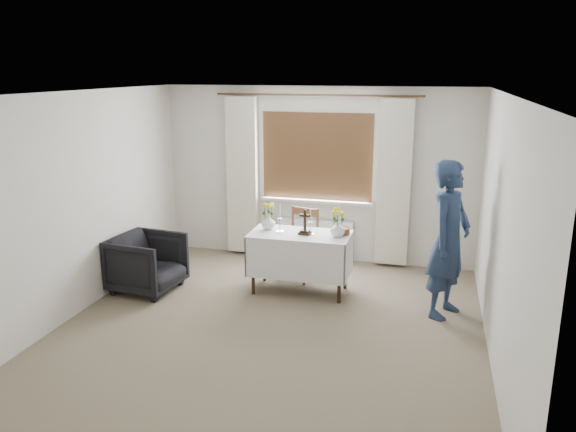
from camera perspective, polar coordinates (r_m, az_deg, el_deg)
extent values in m
plane|color=#7E6F57|center=(6.15, -2.01, -11.60)|extent=(5.00, 5.00, 0.00)
cube|color=white|center=(7.04, 1.22, -4.76)|extent=(1.24, 0.64, 0.76)
imported|color=black|center=(7.29, -14.12, -4.66)|extent=(0.88, 0.86, 0.72)
imported|color=navy|center=(6.48, 16.02, -2.33)|extent=(0.66, 0.77, 1.78)
cube|color=white|center=(8.23, 2.77, -2.44)|extent=(1.10, 0.10, 0.60)
imported|color=white|center=(7.08, -2.01, -0.63)|extent=(0.23, 0.23, 0.18)
imported|color=white|center=(6.79, 5.05, -1.34)|extent=(0.22, 0.22, 0.18)
cylinder|color=brown|center=(6.91, 5.44, -1.51)|extent=(0.25, 0.25, 0.08)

